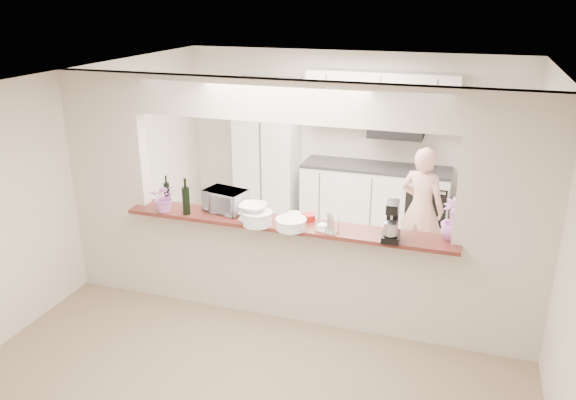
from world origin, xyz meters
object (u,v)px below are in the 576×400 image
at_px(stand_mixer, 392,223).
at_px(person, 421,209).
at_px(refrigerator, 494,184).
at_px(toaster_oven, 225,201).

distance_m(stand_mixer, person, 1.82).
bearing_deg(refrigerator, stand_mixer, -109.53).
bearing_deg(toaster_oven, person, 51.51).
bearing_deg(stand_mixer, refrigerator, 70.47).
bearing_deg(stand_mixer, toaster_oven, 173.93).
relative_size(refrigerator, person, 1.11).
height_order(toaster_oven, stand_mixer, stand_mixer).
height_order(refrigerator, toaster_oven, refrigerator).
distance_m(refrigerator, person, 1.34).
bearing_deg(stand_mixer, person, 85.48).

